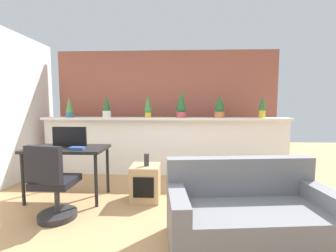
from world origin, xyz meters
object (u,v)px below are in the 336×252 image
object	(u,v)px
potted_plant_5	(262,106)
side_cube_shelf	(146,183)
desk	(67,153)
book_on_desk	(77,148)
office_chair	(53,188)
potted_plant_0	(69,107)
tv_monitor	(70,137)
potted_plant_3	(181,106)
vase_on_shelf	(147,160)
potted_plant_4	(219,108)
couch	(248,215)
potted_plant_2	(148,107)
potted_plant_1	(107,107)

from	to	relation	value
potted_plant_5	side_cube_shelf	world-z (taller)	potted_plant_5
desk	book_on_desk	size ratio (longest dim) A/B	5.63
office_chair	potted_plant_0	bearing A→B (deg)	109.67
desk	tv_monitor	distance (m)	0.24
potted_plant_0	side_cube_shelf	world-z (taller)	potted_plant_0
potted_plant_3	vase_on_shelf	bearing A→B (deg)	-112.68
tv_monitor	vase_on_shelf	size ratio (longest dim) A/B	2.83
potted_plant_0	desk	size ratio (longest dim) A/B	0.35
side_cube_shelf	vase_on_shelf	size ratio (longest dim) A/B	2.87
potted_plant_4	couch	xyz separation A→B (m)	(-0.08, -2.14, -1.02)
potted_plant_3	tv_monitor	distance (m)	2.02
office_chair	side_cube_shelf	size ratio (longest dim) A/B	1.82
potted_plant_2	vase_on_shelf	distance (m)	1.45
potted_plant_0	potted_plant_4	distance (m)	2.86
potted_plant_0	office_chair	world-z (taller)	potted_plant_0
office_chair	potted_plant_1	bearing A→B (deg)	87.54
office_chair	side_cube_shelf	bearing A→B (deg)	32.98
potted_plant_1	vase_on_shelf	bearing A→B (deg)	-52.38
potted_plant_0	potted_plant_4	size ratio (longest dim) A/B	0.93
potted_plant_4	office_chair	bearing A→B (deg)	-140.98
vase_on_shelf	office_chair	bearing A→B (deg)	-148.59
book_on_desk	potted_plant_1	bearing A→B (deg)	90.05
potted_plant_3	book_on_desk	world-z (taller)	potted_plant_3
potted_plant_0	potted_plant_2	distance (m)	1.52
potted_plant_2	potted_plant_5	world-z (taller)	potted_plant_2
potted_plant_4	tv_monitor	world-z (taller)	potted_plant_4
vase_on_shelf	book_on_desk	xyz separation A→B (m)	(-0.93, -0.13, 0.18)
couch	side_cube_shelf	bearing A→B (deg)	139.37
desk	potted_plant_1	bearing A→B (deg)	79.78
potted_plant_0	vase_on_shelf	bearing A→B (deg)	-35.84
potted_plant_1	book_on_desk	size ratio (longest dim) A/B	2.17
tv_monitor	book_on_desk	distance (m)	0.33
potted_plant_0	side_cube_shelf	distance (m)	2.27
potted_plant_5	office_chair	xyz separation A→B (m)	(-3.02, -1.86, -0.94)
potted_plant_1	tv_monitor	world-z (taller)	potted_plant_1
potted_plant_2	book_on_desk	bearing A→B (deg)	-119.84
potted_plant_2	side_cube_shelf	size ratio (longest dim) A/B	0.86
office_chair	side_cube_shelf	xyz separation A→B (m)	(0.99, 0.64, -0.14)
side_cube_shelf	couch	bearing A→B (deg)	-40.63
side_cube_shelf	book_on_desk	world-z (taller)	book_on_desk
vase_on_shelf	potted_plant_0	bearing A→B (deg)	144.16
potted_plant_4	potted_plant_5	size ratio (longest dim) A/B	1.01
potted_plant_4	potted_plant_5	bearing A→B (deg)	4.70
potted_plant_0	office_chair	size ratio (longest dim) A/B	0.43
potted_plant_2	side_cube_shelf	world-z (taller)	potted_plant_2
couch	office_chair	bearing A→B (deg)	170.80
potted_plant_4	potted_plant_0	bearing A→B (deg)	179.68
potted_plant_3	couch	distance (m)	2.48
potted_plant_4	side_cube_shelf	xyz separation A→B (m)	(-1.23, -1.15, -1.05)
potted_plant_0	office_chair	distance (m)	2.13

